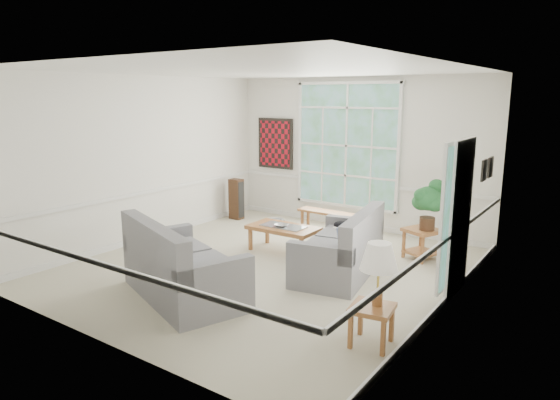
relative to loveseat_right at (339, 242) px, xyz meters
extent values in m
cube|color=#B7B097|center=(-1.06, -0.36, -0.49)|extent=(5.50, 6.00, 0.01)
cube|color=white|center=(-1.06, -0.36, 2.51)|extent=(5.50, 6.00, 0.02)
cube|color=white|center=(-1.06, 2.64, 1.01)|extent=(5.50, 0.02, 3.00)
cube|color=white|center=(-1.06, -3.36, 1.01)|extent=(5.50, 0.02, 3.00)
cube|color=white|center=(-3.81, -0.36, 1.01)|extent=(0.02, 6.00, 3.00)
cube|color=white|center=(1.69, -0.36, 1.01)|extent=(0.02, 6.00, 3.00)
cube|color=white|center=(-1.26, 2.60, 1.16)|extent=(2.30, 0.08, 2.40)
cube|color=white|center=(1.65, 0.24, 0.56)|extent=(0.08, 0.90, 2.10)
cube|color=white|center=(1.65, -0.39, 0.66)|extent=(0.08, 0.26, 1.90)
cube|color=#5C0B13|center=(-3.01, 2.59, 1.11)|extent=(0.90, 0.06, 1.10)
cube|color=black|center=(1.65, 1.39, 1.06)|extent=(0.04, 0.26, 0.32)
cube|color=black|center=(1.65, 1.79, 1.06)|extent=(0.04, 0.26, 0.32)
cube|color=slate|center=(0.00, 0.00, 0.00)|extent=(1.26, 1.95, 0.98)
cube|color=slate|center=(-1.27, -1.93, 0.04)|extent=(2.18, 1.63, 1.06)
cube|color=#975C30|center=(-1.30, 0.43, -0.27)|extent=(1.20, 0.66, 0.45)
imported|color=gray|center=(-1.30, 0.36, -0.01)|extent=(0.28, 0.28, 0.07)
cube|color=#975C30|center=(-1.14, 2.04, -0.30)|extent=(1.67, 0.37, 0.39)
cube|color=#975C30|center=(0.78, 1.41, -0.24)|extent=(0.66, 0.66, 0.51)
cube|color=#975C30|center=(1.34, -1.74, -0.27)|extent=(0.50, 0.50, 0.45)
cylinder|color=gray|center=(-2.45, 1.78, -0.43)|extent=(0.48, 0.48, 0.13)
cube|color=#372113|center=(-3.46, 1.76, -0.05)|extent=(0.28, 0.22, 0.87)
ellipsoid|color=black|center=(-0.22, 0.61, 0.10)|extent=(0.42, 0.33, 0.18)
camera|label=1|loc=(3.38, -6.36, 2.16)|focal=32.00mm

